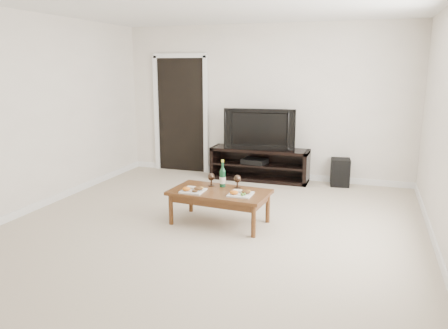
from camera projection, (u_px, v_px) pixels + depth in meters
floor at (208, 231)px, 5.19m from camera, size 5.50×5.50×0.00m
back_wall at (265, 103)px, 7.46m from camera, size 5.00×0.04×2.60m
doorway at (181, 116)px, 7.97m from camera, size 0.90×0.02×2.05m
media_console at (259, 164)px, 7.44m from camera, size 1.66×0.45×0.55m
television at (260, 128)px, 7.30m from camera, size 1.19×0.30×0.68m
av_receiver at (255, 161)px, 7.44m from camera, size 0.45×0.37×0.08m
subwoofer at (340, 172)px, 7.09m from camera, size 0.33×0.33×0.45m
coffee_table at (220, 207)px, 5.39m from camera, size 1.24×0.74×0.42m
plate_left at (193, 189)px, 5.31m from camera, size 0.27×0.27×0.07m
plate_right at (241, 192)px, 5.16m from camera, size 0.27×0.27×0.07m
wine_bottle at (223, 173)px, 5.48m from camera, size 0.07×0.07×0.35m
goblet_left at (211, 179)px, 5.54m from camera, size 0.09×0.09×0.17m
goblet_right at (237, 182)px, 5.44m from camera, size 0.09×0.09×0.17m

